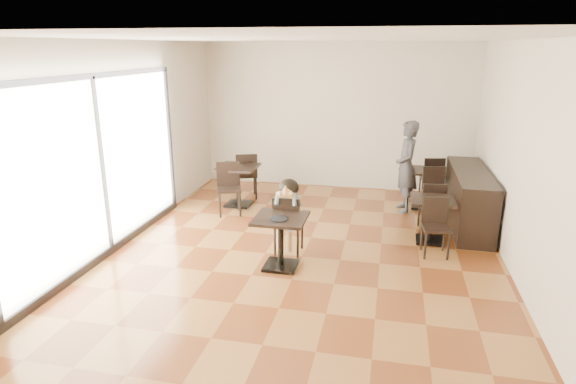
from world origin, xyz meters
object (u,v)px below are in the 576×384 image
(child, at_px, (289,217))
(chair_back_a, at_px, (431,178))
(chair_mid_a, at_px, (431,206))
(cafe_table_left, at_px, (238,186))
(chair_mid_b, at_px, (436,228))
(chair_left_a, at_px, (246,175))
(child_chair, at_px, (289,224))
(cafe_table_mid, at_px, (431,220))
(chair_left_b, at_px, (229,189))
(adult_patron, at_px, (406,167))
(chair_back_b, at_px, (435,193))
(cafe_table_back, at_px, (424,188))
(child_table, at_px, (281,242))

(child, distance_m, chair_back_a, 4.03)
(chair_mid_a, bearing_deg, cafe_table_left, -15.73)
(chair_mid_b, height_order, chair_left_a, chair_left_a)
(child_chair, height_order, child, child)
(cafe_table_mid, height_order, chair_left_b, chair_left_b)
(adult_patron, height_order, cafe_table_left, adult_patron)
(cafe_table_left, bearing_deg, chair_back_a, 17.75)
(cafe_table_mid, bearing_deg, chair_left_a, 155.27)
(child_chair, xyz_separation_m, chair_mid_a, (2.22, 1.47, -0.02))
(cafe_table_mid, bearing_deg, chair_back_a, 86.63)
(chair_back_a, bearing_deg, chair_back_b, 80.46)
(child, bearing_deg, chair_mid_b, 9.42)
(chair_mid_b, bearing_deg, cafe_table_left, 148.84)
(child_chair, distance_m, cafe_table_left, 2.55)
(cafe_table_back, xyz_separation_m, chair_left_a, (-3.67, -0.12, 0.10))
(cafe_table_mid, distance_m, chair_mid_b, 0.56)
(cafe_table_left, relative_size, chair_mid_b, 0.92)
(cafe_table_left, height_order, chair_mid_a, chair_mid_a)
(child, height_order, chair_back_b, child)
(child_chair, xyz_separation_m, chair_left_a, (-1.49, 2.62, 0.02))
(chair_back_a, relative_size, chair_back_b, 1.00)
(child, bearing_deg, chair_left_b, 134.49)
(chair_mid_a, relative_size, chair_back_b, 0.95)
(child, relative_size, cafe_table_back, 1.52)
(adult_patron, distance_m, chair_back_a, 1.09)
(cafe_table_left, distance_m, chair_back_a, 4.01)
(cafe_table_left, height_order, cafe_table_back, cafe_table_left)
(child_table, distance_m, chair_left_b, 2.55)
(child_table, height_order, child_chair, child_chair)
(chair_mid_b, bearing_deg, chair_back_b, 79.94)
(chair_back_b, bearing_deg, cafe_table_back, 96.36)
(child_chair, relative_size, child, 0.79)
(child_table, xyz_separation_m, cafe_table_left, (-1.49, 2.62, 0.02))
(adult_patron, bearing_deg, chair_mid_a, 14.71)
(cafe_table_left, bearing_deg, chair_left_a, 90.00)
(child, bearing_deg, cafe_table_left, 125.79)
(child, xyz_separation_m, cafe_table_mid, (2.19, 0.92, -0.22))
(cafe_table_mid, bearing_deg, chair_back_b, 83.73)
(cafe_table_left, bearing_deg, chair_mid_a, -9.13)
(child_table, distance_m, child, 0.59)
(adult_patron, relative_size, cafe_table_mid, 2.40)
(chair_mid_a, bearing_deg, chair_left_a, -23.76)
(child, bearing_deg, cafe_table_mid, 22.73)
(child_chair, height_order, chair_back_b, child_chair)
(child_chair, height_order, adult_patron, adult_patron)
(chair_mid_a, bearing_deg, child, 26.85)
(cafe_table_back, bearing_deg, cafe_table_left, -169.59)
(adult_patron, xyz_separation_m, cafe_table_mid, (0.41, -1.52, -0.52))
(adult_patron, distance_m, chair_left_b, 3.43)
(chair_mid_a, relative_size, chair_left_b, 0.90)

